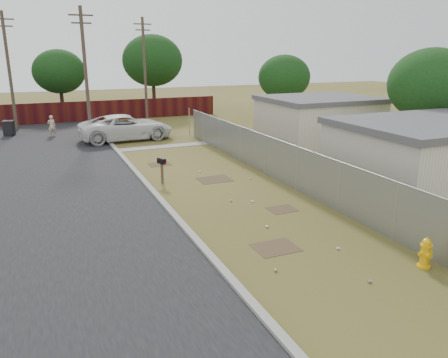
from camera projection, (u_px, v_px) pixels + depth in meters
name	position (u px, v px, depth m)	size (l,w,h in m)	color
ground	(234.00, 198.00, 18.73)	(120.00, 120.00, 0.00)	brown
street	(57.00, 169.00, 23.28)	(15.10, 60.00, 0.12)	black
chainlink_fence	(285.00, 168.00, 20.59)	(0.10, 27.06, 2.02)	#989AA0
privacy_fence	(54.00, 113.00, 38.28)	(30.00, 0.12, 1.80)	#44140E
utility_poles	(83.00, 70.00, 34.27)	(12.60, 8.24, 9.00)	#483C30
houses	(367.00, 134.00, 24.72)	(9.30, 17.24, 3.10)	silver
horizon_trees	(133.00, 69.00, 38.54)	(33.32, 31.94, 7.78)	#322316
fire_hydrant	(425.00, 253.00, 12.63)	(0.44, 0.45, 0.94)	#EFAF0C
mailbox	(162.00, 163.00, 20.61)	(0.36, 0.54, 1.25)	brown
pickup_truck	(126.00, 127.00, 30.94)	(3.00, 6.51, 1.81)	silver
pedestrian	(52.00, 126.00, 32.35)	(0.57, 0.37, 1.55)	#C8B292
trash_bin	(9.00, 128.00, 32.52)	(0.92, 1.00, 1.14)	black
scattered_litter	(263.00, 214.00, 16.84)	(3.69, 12.60, 0.07)	silver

